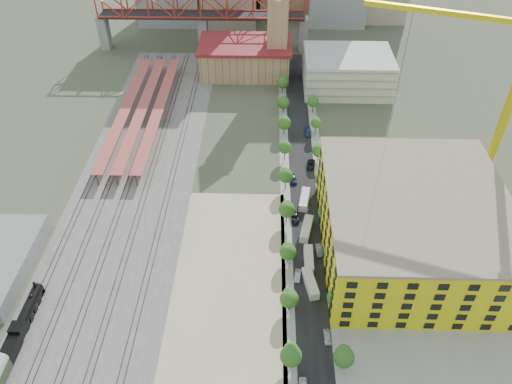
{
  "coord_description": "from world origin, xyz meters",
  "views": [
    {
      "loc": [
        4.77,
        -112.62,
        97.5
      ],
      "look_at": [
        1.95,
        -8.77,
        10.0
      ],
      "focal_mm": 35.0,
      "sensor_mm": 36.0,
      "label": 1
    }
  ],
  "objects_px": {
    "site_trailer_a": "(310,283)",
    "site_trailer_b": "(309,259)",
    "construction_building": "(412,225)",
    "clock_tower": "(278,7)",
    "tower_crane": "(503,77)",
    "site_trailer_d": "(304,199)",
    "site_trailer_c": "(306,229)",
    "locomotive": "(24,320)"
  },
  "relations": [
    {
      "from": "site_trailer_a",
      "to": "site_trailer_d",
      "type": "bearing_deg",
      "value": 78.38
    },
    {
      "from": "site_trailer_c",
      "to": "locomotive",
      "type": "bearing_deg",
      "value": -141.53
    },
    {
      "from": "clock_tower",
      "to": "site_trailer_c",
      "type": "relative_size",
      "value": 5.71
    },
    {
      "from": "construction_building",
      "to": "site_trailer_c",
      "type": "bearing_deg",
      "value": 166.55
    },
    {
      "from": "clock_tower",
      "to": "tower_crane",
      "type": "height_order",
      "value": "tower_crane"
    },
    {
      "from": "clock_tower",
      "to": "site_trailer_b",
      "type": "height_order",
      "value": "clock_tower"
    },
    {
      "from": "construction_building",
      "to": "site_trailer_a",
      "type": "distance_m",
      "value": 30.17
    },
    {
      "from": "construction_building",
      "to": "site_trailer_c",
      "type": "xyz_separation_m",
      "value": [
        -26.0,
        6.22,
        -8.16
      ]
    },
    {
      "from": "site_trailer_a",
      "to": "site_trailer_c",
      "type": "distance_m",
      "value": 19.14
    },
    {
      "from": "clock_tower",
      "to": "locomotive",
      "type": "xyz_separation_m",
      "value": [
        -58.0,
        -125.91,
        -26.68
      ]
    },
    {
      "from": "locomotive",
      "to": "tower_crane",
      "type": "height_order",
      "value": "tower_crane"
    },
    {
      "from": "site_trailer_b",
      "to": "site_trailer_c",
      "type": "xyz_separation_m",
      "value": [
        0.0,
        11.23,
        0.06
      ]
    },
    {
      "from": "site_trailer_a",
      "to": "site_trailer_b",
      "type": "distance_m",
      "value": 7.91
    },
    {
      "from": "tower_crane",
      "to": "site_trailer_d",
      "type": "bearing_deg",
      "value": -170.82
    },
    {
      "from": "locomotive",
      "to": "site_trailer_a",
      "type": "bearing_deg",
      "value": 11.14
    },
    {
      "from": "site_trailer_b",
      "to": "clock_tower",
      "type": "bearing_deg",
      "value": 95.05
    },
    {
      "from": "tower_crane",
      "to": "site_trailer_c",
      "type": "height_order",
      "value": "tower_crane"
    },
    {
      "from": "locomotive",
      "to": "clock_tower",
      "type": "bearing_deg",
      "value": 65.27
    },
    {
      "from": "clock_tower",
      "to": "site_trailer_a",
      "type": "distance_m",
      "value": 116.48
    },
    {
      "from": "clock_tower",
      "to": "tower_crane",
      "type": "relative_size",
      "value": 0.86
    },
    {
      "from": "site_trailer_d",
      "to": "tower_crane",
      "type": "bearing_deg",
      "value": 18.91
    },
    {
      "from": "clock_tower",
      "to": "site_trailer_b",
      "type": "xyz_separation_m",
      "value": [
        8.0,
        -105.0,
        -27.51
      ]
    },
    {
      "from": "locomotive",
      "to": "site_trailer_c",
      "type": "height_order",
      "value": "locomotive"
    },
    {
      "from": "site_trailer_a",
      "to": "tower_crane",
      "type": "bearing_deg",
      "value": 27.07
    },
    {
      "from": "site_trailer_b",
      "to": "site_trailer_d",
      "type": "xyz_separation_m",
      "value": [
        0.0,
        23.65,
        0.03
      ]
    },
    {
      "from": "site_trailer_c",
      "to": "clock_tower",
      "type": "bearing_deg",
      "value": 107.39
    },
    {
      "from": "site_trailer_d",
      "to": "locomotive",
      "type": "bearing_deg",
      "value": -136.25
    },
    {
      "from": "clock_tower",
      "to": "construction_building",
      "type": "bearing_deg",
      "value": -71.22
    },
    {
      "from": "construction_building",
      "to": "clock_tower",
      "type": "bearing_deg",
      "value": 108.78
    },
    {
      "from": "clock_tower",
      "to": "site_trailer_c",
      "type": "xyz_separation_m",
      "value": [
        8.0,
        -93.77,
        -27.45
      ]
    },
    {
      "from": "construction_building",
      "to": "locomotive",
      "type": "height_order",
      "value": "construction_building"
    },
    {
      "from": "clock_tower",
      "to": "site_trailer_d",
      "type": "height_order",
      "value": "clock_tower"
    },
    {
      "from": "locomotive",
      "to": "site_trailer_c",
      "type": "xyz_separation_m",
      "value": [
        66.0,
        32.14,
        -0.77
      ]
    },
    {
      "from": "clock_tower",
      "to": "locomotive",
      "type": "height_order",
      "value": "clock_tower"
    },
    {
      "from": "construction_building",
      "to": "site_trailer_a",
      "type": "xyz_separation_m",
      "value": [
        -26.0,
        -12.92,
        -8.2
      ]
    },
    {
      "from": "clock_tower",
      "to": "tower_crane",
      "type": "distance_m",
      "value": 93.54
    },
    {
      "from": "clock_tower",
      "to": "construction_building",
      "type": "xyz_separation_m",
      "value": [
        34.0,
        -99.99,
        -19.29
      ]
    },
    {
      "from": "site_trailer_a",
      "to": "site_trailer_b",
      "type": "xyz_separation_m",
      "value": [
        0.0,
        7.91,
        -0.03
      ]
    },
    {
      "from": "construction_building",
      "to": "site_trailer_c",
      "type": "distance_m",
      "value": 27.95
    },
    {
      "from": "site_trailer_a",
      "to": "site_trailer_d",
      "type": "height_order",
      "value": "site_trailer_d"
    },
    {
      "from": "tower_crane",
      "to": "site_trailer_d",
      "type": "relative_size",
      "value": 6.82
    },
    {
      "from": "locomotive",
      "to": "site_trailer_b",
      "type": "relative_size",
      "value": 2.5
    }
  ]
}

